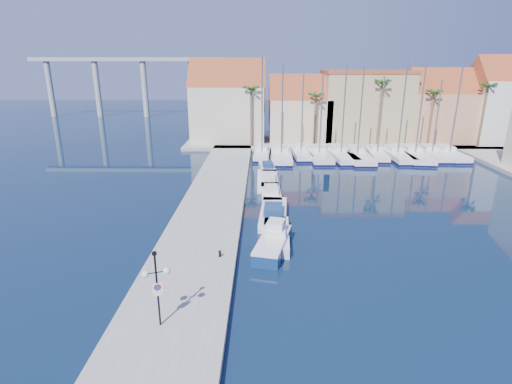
% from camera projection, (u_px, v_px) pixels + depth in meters
% --- Properties ---
extents(ground, '(260.00, 260.00, 0.00)m').
position_uv_depth(ground, '(331.00, 292.00, 24.09)').
color(ground, black).
rests_on(ground, ground).
extents(quay_west, '(6.00, 77.00, 0.50)m').
position_uv_depth(quay_west, '(211.00, 209.00, 37.00)').
color(quay_west, gray).
rests_on(quay_west, ground).
extents(shore_north, '(54.00, 16.00, 0.50)m').
position_uv_depth(shore_north, '(344.00, 141.00, 69.51)').
color(shore_north, gray).
rests_on(shore_north, ground).
extents(lamp_post, '(1.35, 0.70, 4.12)m').
position_uv_depth(lamp_post, '(156.00, 278.00, 19.47)').
color(lamp_post, black).
rests_on(lamp_post, quay_west).
extents(bollard, '(0.18, 0.18, 0.44)m').
position_uv_depth(bollard, '(220.00, 254.00, 27.37)').
color(bollard, black).
rests_on(bollard, quay_west).
extents(fishing_boat, '(3.08, 5.85, 1.95)m').
position_uv_depth(fishing_boat, '(273.00, 242.00, 29.32)').
color(fishing_boat, navy).
rests_on(fishing_boat, ground).
extents(motorboat_west_0, '(2.27, 6.35, 1.40)m').
position_uv_depth(motorboat_west_0, '(276.00, 235.00, 30.83)').
color(motorboat_west_0, white).
rests_on(motorboat_west_0, ground).
extents(motorboat_west_1, '(2.71, 7.16, 1.40)m').
position_uv_depth(motorboat_west_1, '(273.00, 213.00, 35.32)').
color(motorboat_west_1, white).
rests_on(motorboat_west_1, ground).
extents(motorboat_west_2, '(2.09, 6.10, 1.40)m').
position_uv_depth(motorboat_west_2, '(271.00, 193.00, 40.72)').
color(motorboat_west_2, white).
rests_on(motorboat_west_2, ground).
extents(motorboat_west_3, '(2.33, 7.15, 1.40)m').
position_uv_depth(motorboat_west_3, '(268.00, 180.00, 45.31)').
color(motorboat_west_3, white).
rests_on(motorboat_west_3, ground).
extents(motorboat_west_4, '(2.31, 5.61, 1.40)m').
position_uv_depth(motorboat_west_4, '(267.00, 168.00, 50.35)').
color(motorboat_west_4, white).
rests_on(motorboat_west_4, ground).
extents(sailboat_0, '(2.56, 8.25, 13.92)m').
position_uv_depth(sailboat_0, '(262.00, 153.00, 58.43)').
color(sailboat_0, white).
rests_on(sailboat_0, ground).
extents(sailboat_1, '(3.10, 11.04, 13.09)m').
position_uv_depth(sailboat_1, '(281.00, 155.00, 57.52)').
color(sailboat_1, white).
rests_on(sailboat_1, ground).
extents(sailboat_2, '(2.94, 9.02, 11.75)m').
position_uv_depth(sailboat_2, '(300.00, 152.00, 58.85)').
color(sailboat_2, white).
rests_on(sailboat_2, ground).
extents(sailboat_3, '(3.04, 10.84, 11.82)m').
position_uv_depth(sailboat_3, '(319.00, 154.00, 57.85)').
color(sailboat_3, white).
rests_on(sailboat_3, ground).
extents(sailboat_4, '(3.99, 11.66, 12.88)m').
position_uv_depth(sailboat_4, '(340.00, 154.00, 58.07)').
color(sailboat_4, white).
rests_on(sailboat_4, ground).
extents(sailboat_5, '(3.08, 11.45, 12.79)m').
position_uv_depth(sailboat_5, '(356.00, 155.00, 57.39)').
color(sailboat_5, white).
rests_on(sailboat_5, ground).
extents(sailboat_6, '(2.91, 8.71, 11.43)m').
position_uv_depth(sailboat_6, '(376.00, 154.00, 58.10)').
color(sailboat_6, white).
rests_on(sailboat_6, ground).
extents(sailboat_7, '(2.98, 10.52, 13.46)m').
position_uv_depth(sailboat_7, '(396.00, 154.00, 57.74)').
color(sailboat_7, white).
rests_on(sailboat_7, ground).
extents(sailboat_8, '(4.08, 11.93, 13.74)m').
position_uv_depth(sailboat_8, '(414.00, 154.00, 57.94)').
color(sailboat_8, white).
rests_on(sailboat_8, ground).
extents(sailboat_9, '(2.78, 9.70, 11.04)m').
position_uv_depth(sailboat_9, '(430.00, 153.00, 58.39)').
color(sailboat_9, white).
rests_on(sailboat_9, ground).
extents(sailboat_10, '(2.81, 9.56, 13.29)m').
position_uv_depth(sailboat_10, '(448.00, 153.00, 58.16)').
color(sailboat_10, white).
rests_on(sailboat_10, ground).
extents(building_0, '(12.30, 9.00, 13.50)m').
position_uv_depth(building_0, '(228.00, 104.00, 66.93)').
color(building_0, beige).
rests_on(building_0, shore_north).
extents(building_1, '(10.30, 8.00, 11.00)m').
position_uv_depth(building_1, '(300.00, 112.00, 67.12)').
color(building_1, '#CEB491').
rests_on(building_1, shore_north).
extents(building_2, '(14.20, 10.20, 11.50)m').
position_uv_depth(building_2, '(364.00, 106.00, 67.60)').
color(building_2, tan).
rests_on(building_2, shore_north).
extents(building_3, '(10.30, 8.00, 12.00)m').
position_uv_depth(building_3, '(437.00, 109.00, 66.59)').
color(building_3, tan).
rests_on(building_3, shore_north).
extents(building_4, '(8.30, 8.00, 14.00)m').
position_uv_depth(building_4, '(496.00, 103.00, 65.15)').
color(building_4, silver).
rests_on(building_4, shore_north).
extents(palm_0, '(2.60, 2.60, 10.15)m').
position_uv_depth(palm_0, '(251.00, 91.00, 61.32)').
color(palm_0, brown).
rests_on(palm_0, shore_north).
extents(palm_1, '(2.60, 2.60, 9.15)m').
position_uv_depth(palm_1, '(316.00, 97.00, 61.46)').
color(palm_1, brown).
rests_on(palm_1, shore_north).
extents(palm_2, '(2.60, 2.60, 11.15)m').
position_uv_depth(palm_2, '(382.00, 85.00, 60.72)').
color(palm_2, brown).
rests_on(palm_2, shore_north).
extents(palm_3, '(2.60, 2.60, 9.65)m').
position_uv_depth(palm_3, '(434.00, 94.00, 61.03)').
color(palm_3, brown).
rests_on(palm_3, shore_north).
extents(palm_4, '(2.60, 2.60, 10.65)m').
position_uv_depth(palm_4, '(488.00, 88.00, 60.61)').
color(palm_4, brown).
rests_on(palm_4, shore_north).
extents(viaduct, '(48.00, 2.20, 14.45)m').
position_uv_depth(viaduct, '(123.00, 75.00, 99.52)').
color(viaduct, '#9E9E99').
rests_on(viaduct, ground).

